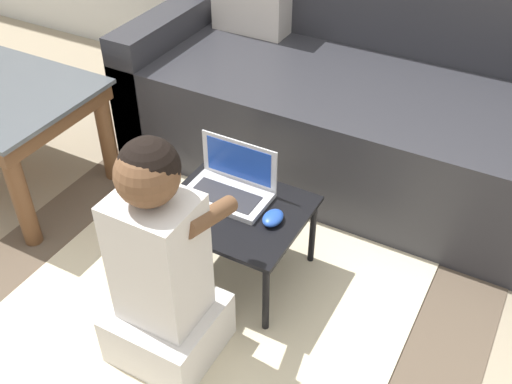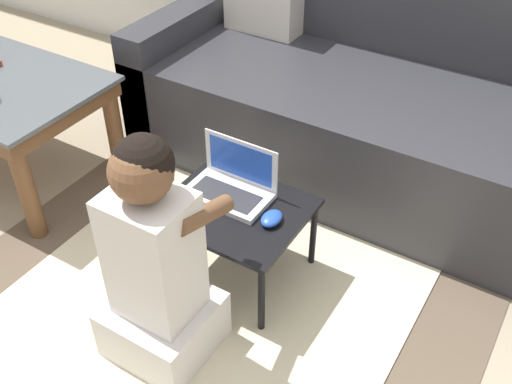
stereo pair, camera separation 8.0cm
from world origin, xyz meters
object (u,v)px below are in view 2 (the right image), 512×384
at_px(laptop, 231,186).
at_px(person_seated, 156,267).
at_px(laptop_desk, 235,215).
at_px(couch, 370,103).
at_px(computer_mouse, 272,218).

xyz_separation_m(laptop, person_seated, (0.04, -0.46, 0.01)).
bearing_deg(person_seated, laptop_desk, 87.47).
bearing_deg(laptop_desk, person_seated, -92.53).
height_order(couch, laptop, couch).
distance_m(couch, person_seated, 1.32).
height_order(computer_mouse, person_seated, person_seated).
bearing_deg(couch, person_seated, -96.03).
relative_size(couch, computer_mouse, 21.95).
height_order(couch, computer_mouse, couch).
bearing_deg(couch, computer_mouse, -88.35).
xyz_separation_m(laptop_desk, laptop, (-0.05, 0.06, 0.07)).
distance_m(couch, laptop, 0.87).
xyz_separation_m(couch, laptop_desk, (-0.12, -0.91, -0.04)).
relative_size(couch, laptop, 6.79).
distance_m(laptop, computer_mouse, 0.21).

